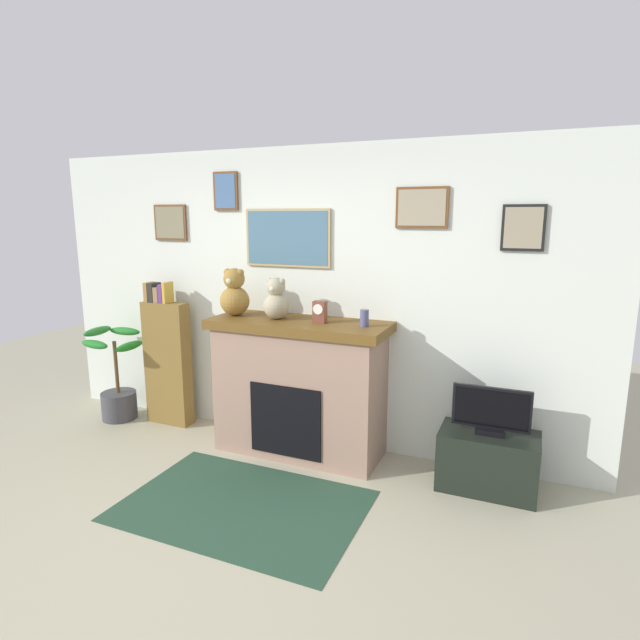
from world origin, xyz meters
name	(u,v)px	position (x,y,z in m)	size (l,w,h in m)	color
ground_plane	(159,561)	(0.00, 0.00, 0.00)	(12.00, 12.00, 0.00)	#ADA88B
back_wall	(300,297)	(0.00, 2.00, 1.31)	(5.20, 0.15, 2.60)	silver
fireplace	(300,387)	(0.14, 1.66, 0.59)	(1.52, 0.61, 1.17)	#9B7966
bookshelf	(167,360)	(-1.32, 1.74, 0.65)	(0.46, 0.16, 1.41)	brown
potted_plant	(117,388)	(-1.86, 1.61, 0.33)	(0.50, 0.52, 0.93)	#3F3F44
tv_stand	(488,461)	(1.71, 1.64, 0.22)	(0.71, 0.40, 0.44)	black
television	(491,412)	(1.71, 1.64, 0.61)	(0.56, 0.14, 0.35)	black
area_rug	(243,505)	(0.14, 0.71, 0.00)	(1.69, 1.13, 0.01)	#274633
candle_jar	(364,318)	(0.72, 1.65, 1.23)	(0.07, 0.07, 0.14)	#4C517A
mantel_clock	(320,312)	(0.34, 1.65, 1.26)	(0.10, 0.08, 0.18)	brown
teddy_bear_cream	(235,294)	(-0.46, 1.65, 1.35)	(0.26, 0.26, 0.41)	olive
teddy_bear_grey	(276,300)	(-0.06, 1.65, 1.32)	(0.22, 0.22, 0.35)	tan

